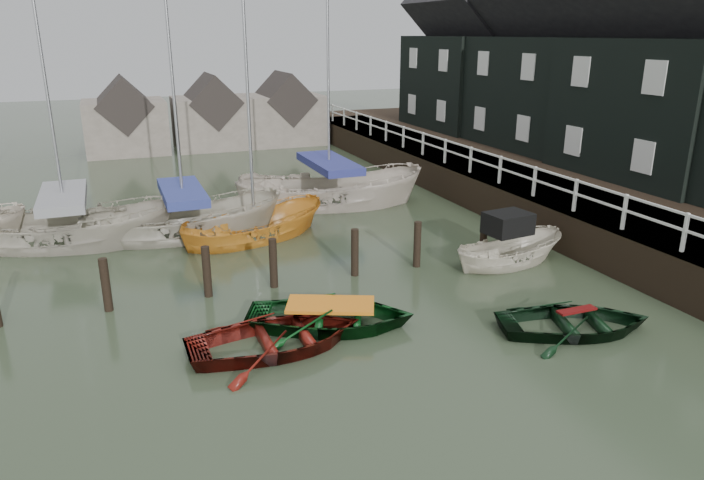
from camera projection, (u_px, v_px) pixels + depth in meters
name	position (u px, v px, depth m)	size (l,w,h in m)	color
ground	(354.00, 324.00, 15.12)	(120.00, 120.00, 0.00)	#293320
pier	(474.00, 179.00, 27.01)	(3.04, 32.00, 2.70)	black
land_strip	(575.00, 184.00, 29.13)	(14.00, 38.00, 1.50)	black
quay_houses	(612.00, 58.00, 26.15)	(6.52, 28.14, 10.01)	black
mooring_pilings	(277.00, 269.00, 17.24)	(13.72, 0.22, 1.80)	black
far_sheds	(210.00, 117.00, 37.82)	(14.00, 4.08, 4.39)	#665B51
rowboat_red	(278.00, 349.00, 13.97)	(2.83, 3.96, 0.82)	#53110B
rowboat_green	(331.00, 326.00, 15.02)	(2.84, 3.97, 0.82)	black
rowboat_dkgreen	(574.00, 331.00, 14.77)	(2.58, 3.61, 0.75)	black
motorboat	(509.00, 260.00, 19.07)	(3.98, 1.89, 2.30)	beige
sailboat_a	(69.00, 242.00, 20.84)	(7.47, 4.42, 12.08)	#B8AF9D
sailboat_b	(186.00, 234.00, 21.69)	(6.84, 2.90, 12.26)	#B9B29E
sailboat_c	(255.00, 238.00, 21.44)	(5.70, 3.45, 10.18)	orange
sailboat_d	(330.00, 203.00, 25.58)	(8.00, 4.66, 11.58)	beige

